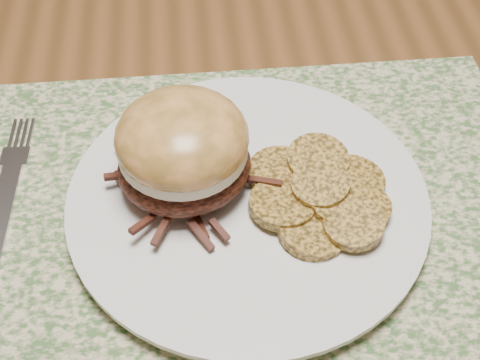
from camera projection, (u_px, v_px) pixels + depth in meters
name	position (u px, v px, depth m)	size (l,w,h in m)	color
placemat	(261.00, 206.00, 0.52)	(0.45, 0.33, 0.00)	#406232
dinner_plate	(248.00, 201.00, 0.51)	(0.26, 0.26, 0.02)	silver
pork_sandwich	(183.00, 149.00, 0.49)	(0.13, 0.12, 0.08)	black
roasted_potatoes	(324.00, 196.00, 0.50)	(0.13, 0.13, 0.03)	#AF8333
fork	(4.00, 202.00, 0.52)	(0.03, 0.19, 0.00)	silver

